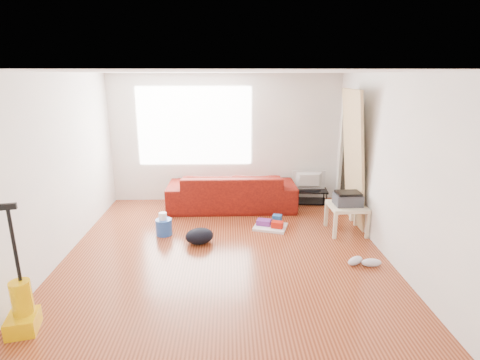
{
  "coord_description": "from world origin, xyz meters",
  "views": [
    {
      "loc": [
        0.06,
        -4.82,
        2.47
      ],
      "look_at": [
        0.23,
        0.6,
        0.94
      ],
      "focal_mm": 28.0,
      "sensor_mm": 36.0,
      "label": 1
    }
  ],
  "objects_px": {
    "tv_stand": "(308,196)",
    "vacuum": "(22,308)",
    "sofa": "(232,208)",
    "side_table": "(347,209)",
    "backpack": "(200,243)",
    "cleaning_tray": "(271,224)",
    "bucket": "(164,234)"
  },
  "relations": [
    {
      "from": "tv_stand",
      "to": "vacuum",
      "type": "bearing_deg",
      "value": -128.64
    },
    {
      "from": "sofa",
      "to": "side_table",
      "type": "xyz_separation_m",
      "value": [
        1.84,
        -1.18,
        0.39
      ]
    },
    {
      "from": "backpack",
      "to": "vacuum",
      "type": "height_order",
      "value": "vacuum"
    },
    {
      "from": "backpack",
      "to": "side_table",
      "type": "bearing_deg",
      "value": -9.63
    },
    {
      "from": "side_table",
      "to": "cleaning_tray",
      "type": "bearing_deg",
      "value": 170.45
    },
    {
      "from": "sofa",
      "to": "bucket",
      "type": "height_order",
      "value": "sofa"
    },
    {
      "from": "side_table",
      "to": "backpack",
      "type": "bearing_deg",
      "value": -171.2
    },
    {
      "from": "tv_stand",
      "to": "cleaning_tray",
      "type": "height_order",
      "value": "tv_stand"
    },
    {
      "from": "bucket",
      "to": "backpack",
      "type": "bearing_deg",
      "value": -29.8
    },
    {
      "from": "backpack",
      "to": "sofa",
      "type": "bearing_deg",
      "value": 53.47
    },
    {
      "from": "cleaning_tray",
      "to": "vacuum",
      "type": "distance_m",
      "value": 3.73
    },
    {
      "from": "backpack",
      "to": "cleaning_tray",
      "type": "bearing_deg",
      "value": 7.65
    },
    {
      "from": "vacuum",
      "to": "sofa",
      "type": "bearing_deg",
      "value": 45.82
    },
    {
      "from": "sofa",
      "to": "backpack",
      "type": "relative_size",
      "value": 5.6
    },
    {
      "from": "tv_stand",
      "to": "side_table",
      "type": "height_order",
      "value": "side_table"
    },
    {
      "from": "side_table",
      "to": "backpack",
      "type": "relative_size",
      "value": 1.34
    },
    {
      "from": "bucket",
      "to": "backpack",
      "type": "height_order",
      "value": "bucket"
    },
    {
      "from": "cleaning_tray",
      "to": "vacuum",
      "type": "height_order",
      "value": "vacuum"
    },
    {
      "from": "side_table",
      "to": "bucket",
      "type": "height_order",
      "value": "side_table"
    },
    {
      "from": "bucket",
      "to": "vacuum",
      "type": "xyz_separation_m",
      "value": [
        -1.02,
        -2.28,
        0.24
      ]
    },
    {
      "from": "bucket",
      "to": "vacuum",
      "type": "distance_m",
      "value": 2.51
    },
    {
      "from": "sofa",
      "to": "cleaning_tray",
      "type": "distance_m",
      "value": 1.18
    },
    {
      "from": "cleaning_tray",
      "to": "backpack",
      "type": "xyz_separation_m",
      "value": [
        -1.15,
        -0.56,
        -0.06
      ]
    },
    {
      "from": "side_table",
      "to": "vacuum",
      "type": "height_order",
      "value": "vacuum"
    },
    {
      "from": "side_table",
      "to": "backpack",
      "type": "distance_m",
      "value": 2.4
    },
    {
      "from": "backpack",
      "to": "vacuum",
      "type": "xyz_separation_m",
      "value": [
        -1.61,
        -1.94,
        0.24
      ]
    },
    {
      "from": "sofa",
      "to": "bucket",
      "type": "bearing_deg",
      "value": 47.81
    },
    {
      "from": "tv_stand",
      "to": "bucket",
      "type": "relative_size",
      "value": 2.93
    },
    {
      "from": "cleaning_tray",
      "to": "backpack",
      "type": "distance_m",
      "value": 1.28
    },
    {
      "from": "side_table",
      "to": "cleaning_tray",
      "type": "height_order",
      "value": "side_table"
    },
    {
      "from": "cleaning_tray",
      "to": "tv_stand",
      "type": "bearing_deg",
      "value": 54.71
    },
    {
      "from": "bucket",
      "to": "tv_stand",
      "type": "bearing_deg",
      "value": 29.36
    }
  ]
}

